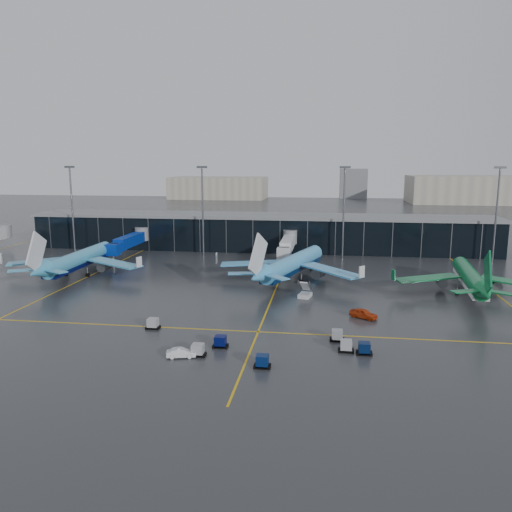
# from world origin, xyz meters

# --- Properties ---
(ground) EXTENTS (600.00, 600.00, 0.00)m
(ground) POSITION_xyz_m (0.00, 0.00, 0.00)
(ground) COLOR #282B2D
(ground) RESTS_ON ground
(terminal_pier) EXTENTS (142.00, 17.00, 10.70)m
(terminal_pier) POSITION_xyz_m (0.00, 62.00, 5.42)
(terminal_pier) COLOR black
(terminal_pier) RESTS_ON ground
(jet_bridges) EXTENTS (94.00, 27.50, 7.20)m
(jet_bridges) POSITION_xyz_m (-35.00, 42.99, 4.55)
(jet_bridges) COLOR #595B60
(jet_bridges) RESTS_ON ground
(flood_masts) EXTENTS (203.00, 0.50, 25.50)m
(flood_masts) POSITION_xyz_m (5.00, 50.00, 13.81)
(flood_masts) COLOR #595B60
(flood_masts) RESTS_ON ground
(distant_hangars) EXTENTS (260.00, 71.00, 22.00)m
(distant_hangars) POSITION_xyz_m (49.94, 270.08, 8.79)
(distant_hangars) COLOR #B2AD99
(distant_hangars) RESTS_ON ground
(taxi_lines) EXTENTS (220.00, 120.00, 0.02)m
(taxi_lines) POSITION_xyz_m (10.00, 10.61, 0.01)
(taxi_lines) COLOR gold
(taxi_lines) RESTS_ON ground
(airliner_arkefly) EXTENTS (35.32, 40.10, 12.19)m
(airliner_arkefly) POSITION_xyz_m (-37.74, 19.84, 6.09)
(airliner_arkefly) COLOR #3B98C2
(airliner_arkefly) RESTS_ON ground
(airliner_klm_near) EXTENTS (46.33, 49.52, 12.46)m
(airliner_klm_near) POSITION_xyz_m (13.08, 21.07, 6.23)
(airliner_klm_near) COLOR #429EDA
(airliner_klm_near) RESTS_ON ground
(airliner_aer_lingus) EXTENTS (35.35, 39.28, 11.12)m
(airliner_aer_lingus) POSITION_xyz_m (49.52, 14.33, 5.56)
(airliner_aer_lingus) COLOR #0C6C35
(airliner_aer_lingus) RESTS_ON ground
(baggage_carts) EXTENTS (35.21, 14.50, 1.70)m
(baggage_carts) POSITION_xyz_m (12.24, -22.05, 0.76)
(baggage_carts) COLOR black
(baggage_carts) RESTS_ON ground
(mobile_airstair) EXTENTS (2.85, 3.61, 3.45)m
(mobile_airstair) POSITION_xyz_m (16.45, 6.76, 0.77)
(mobile_airstair) COLOR silver
(mobile_airstair) RESTS_ON ground
(service_van_red) EXTENTS (5.15, 4.25, 1.65)m
(service_van_red) POSITION_xyz_m (27.02, -5.44, 0.83)
(service_van_red) COLOR #B4330D
(service_van_red) RESTS_ON ground
(service_van_white) EXTENTS (4.24, 2.33, 1.33)m
(service_van_white) POSITION_xyz_m (0.93, -26.95, 0.66)
(service_van_white) COLOR silver
(service_van_white) RESTS_ON ground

